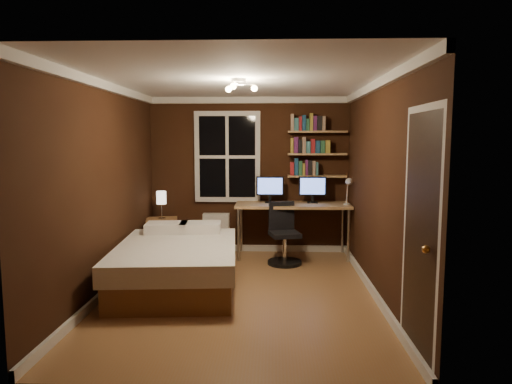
{
  "coord_description": "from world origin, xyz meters",
  "views": [
    {
      "loc": [
        0.39,
        -5.27,
        1.83
      ],
      "look_at": [
        0.17,
        0.45,
        1.17
      ],
      "focal_mm": 32.0,
      "sensor_mm": 36.0,
      "label": 1
    }
  ],
  "objects_px": {
    "nightstand": "(162,238)",
    "bedside_lamp": "(161,205)",
    "office_chair": "(284,241)",
    "monitor_left": "(270,190)",
    "desk_lamp": "(348,191)",
    "desk": "(293,207)",
    "bed": "(177,264)",
    "monitor_right": "(313,190)",
    "radiator": "(216,233)"
  },
  "relations": [
    {
      "from": "desk",
      "to": "desk_lamp",
      "type": "distance_m",
      "value": 0.88
    },
    {
      "from": "desk",
      "to": "office_chair",
      "type": "distance_m",
      "value": 0.62
    },
    {
      "from": "bed",
      "to": "desk_lamp",
      "type": "xyz_separation_m",
      "value": [
        2.31,
        1.37,
        0.77
      ]
    },
    {
      "from": "monitor_right",
      "to": "desk",
      "type": "bearing_deg",
      "value": -164.14
    },
    {
      "from": "radiator",
      "to": "monitor_left",
      "type": "distance_m",
      "value": 1.15
    },
    {
      "from": "monitor_right",
      "to": "radiator",
      "type": "bearing_deg",
      "value": 174.48
    },
    {
      "from": "bedside_lamp",
      "to": "desk_lamp",
      "type": "distance_m",
      "value": 2.87
    },
    {
      "from": "nightstand",
      "to": "desk",
      "type": "height_order",
      "value": "desk"
    },
    {
      "from": "monitor_right",
      "to": "office_chair",
      "type": "xyz_separation_m",
      "value": [
        -0.45,
        -0.5,
        -0.71
      ]
    },
    {
      "from": "bed",
      "to": "monitor_right",
      "type": "bearing_deg",
      "value": 37.3
    },
    {
      "from": "office_chair",
      "to": "monitor_right",
      "type": "bearing_deg",
      "value": 32.81
    },
    {
      "from": "monitor_right",
      "to": "bedside_lamp",
      "type": "bearing_deg",
      "value": -176.21
    },
    {
      "from": "nightstand",
      "to": "bedside_lamp",
      "type": "distance_m",
      "value": 0.52
    },
    {
      "from": "nightstand",
      "to": "desk_lamp",
      "type": "distance_m",
      "value": 2.96
    },
    {
      "from": "desk",
      "to": "desk_lamp",
      "type": "relative_size",
      "value": 4.02
    },
    {
      "from": "bed",
      "to": "nightstand",
      "type": "xyz_separation_m",
      "value": [
        -0.55,
        1.47,
        0.01
      ]
    },
    {
      "from": "desk",
      "to": "monitor_right",
      "type": "xyz_separation_m",
      "value": [
        0.31,
        0.09,
        0.27
      ]
    },
    {
      "from": "desk",
      "to": "office_chair",
      "type": "relative_size",
      "value": 1.95
    },
    {
      "from": "bed",
      "to": "bedside_lamp",
      "type": "height_order",
      "value": "bedside_lamp"
    },
    {
      "from": "nightstand",
      "to": "office_chair",
      "type": "relative_size",
      "value": 0.66
    },
    {
      "from": "desk",
      "to": "desk_lamp",
      "type": "height_order",
      "value": "desk_lamp"
    },
    {
      "from": "desk",
      "to": "bed",
      "type": "bearing_deg",
      "value": -134.15
    },
    {
      "from": "radiator",
      "to": "monitor_right",
      "type": "height_order",
      "value": "monitor_right"
    },
    {
      "from": "monitor_right",
      "to": "office_chair",
      "type": "height_order",
      "value": "monitor_right"
    },
    {
      "from": "monitor_left",
      "to": "monitor_right",
      "type": "relative_size",
      "value": 1.0
    },
    {
      "from": "nightstand",
      "to": "monitor_right",
      "type": "distance_m",
      "value": 2.47
    },
    {
      "from": "office_chair",
      "to": "bedside_lamp",
      "type": "bearing_deg",
      "value": 155.06
    },
    {
      "from": "nightstand",
      "to": "monitor_left",
      "type": "xyz_separation_m",
      "value": [
        1.69,
        0.16,
        0.75
      ]
    },
    {
      "from": "nightstand",
      "to": "office_chair",
      "type": "height_order",
      "value": "office_chair"
    },
    {
      "from": "bedside_lamp",
      "to": "radiator",
      "type": "distance_m",
      "value": 1.0
    },
    {
      "from": "desk_lamp",
      "to": "bedside_lamp",
      "type": "bearing_deg",
      "value": 177.9
    },
    {
      "from": "nightstand",
      "to": "office_chair",
      "type": "xyz_separation_m",
      "value": [
        1.9,
        -0.34,
        0.04
      ]
    },
    {
      "from": "bedside_lamp",
      "to": "monitor_left",
      "type": "height_order",
      "value": "monitor_left"
    },
    {
      "from": "nightstand",
      "to": "bedside_lamp",
      "type": "xyz_separation_m",
      "value": [
        0.0,
        0.0,
        0.52
      ]
    },
    {
      "from": "bedside_lamp",
      "to": "desk_lamp",
      "type": "xyz_separation_m",
      "value": [
        2.86,
        -0.11,
        0.25
      ]
    },
    {
      "from": "monitor_right",
      "to": "desk_lamp",
      "type": "bearing_deg",
      "value": -27.11
    },
    {
      "from": "bed",
      "to": "desk",
      "type": "relative_size",
      "value": 1.19
    },
    {
      "from": "bedside_lamp",
      "to": "desk",
      "type": "relative_size",
      "value": 0.25
    },
    {
      "from": "bed",
      "to": "radiator",
      "type": "distance_m",
      "value": 1.79
    },
    {
      "from": "bed",
      "to": "nightstand",
      "type": "height_order",
      "value": "bed"
    },
    {
      "from": "radiator",
      "to": "monitor_right",
      "type": "xyz_separation_m",
      "value": [
        1.54,
        -0.15,
        0.73
      ]
    },
    {
      "from": "nightstand",
      "to": "monitor_left",
      "type": "height_order",
      "value": "monitor_left"
    },
    {
      "from": "bed",
      "to": "monitor_left",
      "type": "xyz_separation_m",
      "value": [
        1.14,
        1.63,
        0.76
      ]
    },
    {
      "from": "monitor_right",
      "to": "monitor_left",
      "type": "bearing_deg",
      "value": 180.0
    },
    {
      "from": "nightstand",
      "to": "desk",
      "type": "bearing_deg",
      "value": -10.37
    },
    {
      "from": "nightstand",
      "to": "desk",
      "type": "distance_m",
      "value": 2.1
    },
    {
      "from": "desk",
      "to": "office_chair",
      "type": "xyz_separation_m",
      "value": [
        -0.14,
        -0.41,
        -0.44
      ]
    },
    {
      "from": "radiator",
      "to": "desk",
      "type": "distance_m",
      "value": 1.33
    },
    {
      "from": "bedside_lamp",
      "to": "radiator",
      "type": "height_order",
      "value": "bedside_lamp"
    },
    {
      "from": "bedside_lamp",
      "to": "radiator",
      "type": "relative_size",
      "value": 0.68
    }
  ]
}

